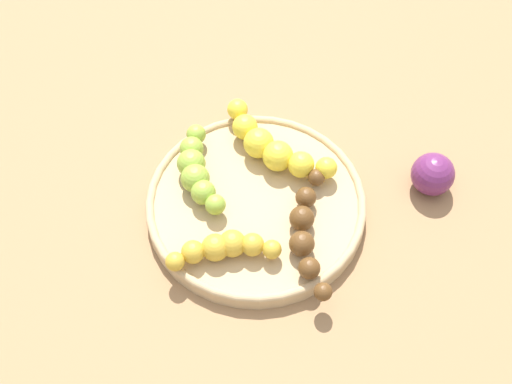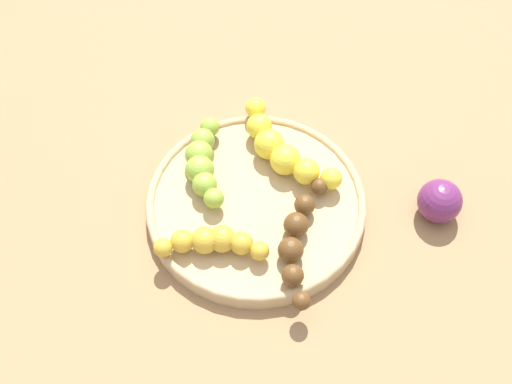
% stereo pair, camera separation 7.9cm
% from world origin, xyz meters
% --- Properties ---
extents(ground_plane, '(2.40, 2.40, 0.00)m').
position_xyz_m(ground_plane, '(0.00, 0.00, 0.00)').
color(ground_plane, '#936D47').
extents(fruit_bowl, '(0.26, 0.26, 0.02)m').
position_xyz_m(fruit_bowl, '(0.00, 0.00, 0.01)').
color(fruit_bowl, tan).
rests_on(fruit_bowl, ground_plane).
extents(banana_overripe, '(0.14, 0.10, 0.03)m').
position_xyz_m(banana_overripe, '(-0.01, -0.07, 0.03)').
color(banana_overripe, '#593819').
rests_on(banana_overripe, fruit_bowl).
extents(banana_yellow, '(0.07, 0.16, 0.04)m').
position_xyz_m(banana_yellow, '(0.07, 0.02, 0.04)').
color(banana_yellow, yellow).
rests_on(banana_yellow, fruit_bowl).
extents(banana_green, '(0.10, 0.10, 0.03)m').
position_xyz_m(banana_green, '(-0.01, 0.08, 0.04)').
color(banana_green, '#8CAD38').
rests_on(banana_green, fruit_bowl).
extents(banana_spotted, '(0.09, 0.10, 0.03)m').
position_xyz_m(banana_spotted, '(-0.08, -0.01, 0.03)').
color(banana_spotted, gold).
rests_on(banana_spotted, fruit_bowl).
extents(plum_purple, '(0.05, 0.05, 0.05)m').
position_xyz_m(plum_purple, '(0.14, -0.16, 0.03)').
color(plum_purple, '#662659').
rests_on(plum_purple, ground_plane).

